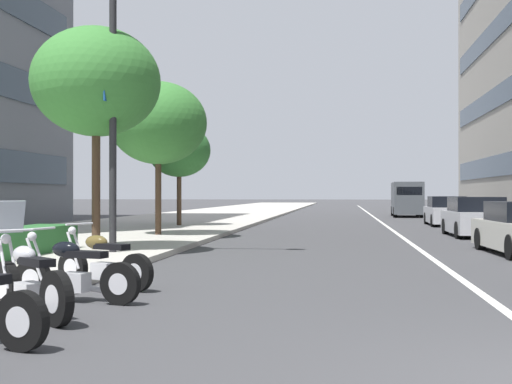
{
  "coord_description": "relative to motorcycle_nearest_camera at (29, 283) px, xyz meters",
  "views": [
    {
      "loc": [
        -5.5,
        2.19,
        1.58
      ],
      "look_at": [
        10.5,
        4.25,
        1.64
      ],
      "focal_mm": 46.99,
      "sensor_mm": 36.0,
      "label": 1
    }
  ],
  "objects": [
    {
      "name": "street_lamp_with_banners",
      "position": [
        7.93,
        1.29,
        4.72
      ],
      "size": [
        1.26,
        2.76,
        8.43
      ],
      "color": "#232326",
      "rests_on": "sidewalk_right_plaza"
    },
    {
      "name": "motorcycle_second_in_row",
      "position": [
        2.73,
        0.02,
        -0.04
      ],
      "size": [
        1.01,
        1.96,
        1.09
      ],
      "rotation": [
        0.0,
        0.0,
        1.14
      ],
      "color": "black",
      "rests_on": "ground"
    },
    {
      "name": "car_following_behind",
      "position": [
        17.77,
        -8.9,
        0.25
      ],
      "size": [
        4.27,
        1.95,
        1.49
      ],
      "rotation": [
        0.0,
        0.0,
        0.01
      ],
      "color": "#B7B7BC",
      "rests_on": "ground"
    },
    {
      "name": "sidewalk_right_plaza",
      "position": [
        27.4,
        5.23,
        -0.38
      ],
      "size": [
        160.0,
        9.7,
        0.15
      ],
      "primitive_type": "cube",
      "color": "#B2ADA3",
      "rests_on": "ground"
    },
    {
      "name": "lane_centre_stripe",
      "position": [
        32.4,
        -6.16,
        -0.45
      ],
      "size": [
        110.0,
        0.16,
        0.01
      ],
      "primitive_type": "cube",
      "color": "silver",
      "rests_on": "ground"
    },
    {
      "name": "car_lead_in_lane",
      "position": [
        26.71,
        -9.21,
        0.23
      ],
      "size": [
        4.68,
        1.93,
        1.48
      ],
      "rotation": [
        0.0,
        0.0,
        -0.02
      ],
      "color": "#B7B7BC",
      "rests_on": "ground"
    },
    {
      "name": "street_tree_mid_sidewalk",
      "position": [
        22.2,
        3.53,
        3.16
      ],
      "size": [
        2.91,
        2.91,
        4.71
      ],
      "color": "#473323",
      "rests_on": "sidewalk_right_plaza"
    },
    {
      "name": "street_tree_near_plaza_corner",
      "position": [
        8.7,
        2.42,
        4.06
      ],
      "size": [
        3.36,
        3.36,
        5.81
      ],
      "color": "#473323",
      "rests_on": "sidewalk_right_plaza"
    },
    {
      "name": "delivery_van_ahead",
      "position": [
        39.99,
        -8.49,
        0.85
      ],
      "size": [
        5.48,
        2.19,
        2.42
      ],
      "rotation": [
        0.0,
        0.0,
        -0.03
      ],
      "color": "#4C5156",
      "rests_on": "ground"
    },
    {
      "name": "street_tree_by_lamp_post",
      "position": [
        15.08,
        2.53,
        3.67
      ],
      "size": [
        3.47,
        3.47,
        5.45
      ],
      "color": "#473323",
      "rests_on": "sidewalk_right_plaza"
    },
    {
      "name": "motorcycle_far_end_row",
      "position": [
        1.32,
        -0.06,
        -0.04
      ],
      "size": [
        0.75,
        2.11,
        1.08
      ],
      "rotation": [
        0.0,
        0.0,
        1.33
      ],
      "color": "black",
      "rests_on": "ground"
    },
    {
      "name": "motorcycle_nearest_camera",
      "position": [
        0.0,
        0.0,
        0.0
      ],
      "size": [
        1.45,
        1.73,
        1.5
      ],
      "rotation": [
        0.0,
        0.0,
        0.88
      ],
      "color": "black",
      "rests_on": "ground"
    }
  ]
}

